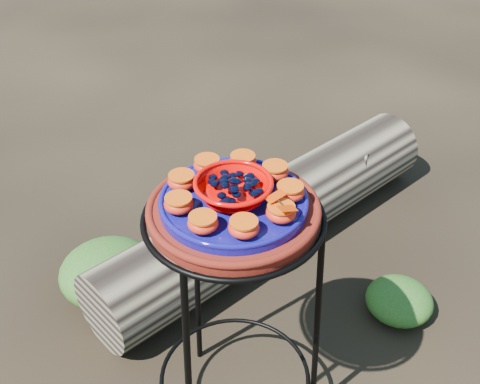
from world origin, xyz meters
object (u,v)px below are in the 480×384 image
terracotta_saucer (234,212)px  red_bowl (233,190)px  cobalt_plate (234,202)px  plant_stand (235,326)px  driftwood_log (271,214)px

terracotta_saucer → red_bowl: 0.06m
cobalt_plate → red_bowl: 0.03m
plant_stand → cobalt_plate: (0.00, 0.00, 0.39)m
terracotta_saucer → cobalt_plate: 0.03m
terracotta_saucer → plant_stand: bearing=0.0°
plant_stand → red_bowl: (0.00, 0.00, 0.42)m
red_bowl → driftwood_log: 0.97m
terracotta_saucer → red_bowl: bearing=0.0°
cobalt_plate → red_bowl: bearing=0.0°
terracotta_saucer → driftwood_log: (0.48, 0.56, -0.58)m
plant_stand → cobalt_plate: size_ratio=2.21×
red_bowl → driftwood_log: size_ratio=0.11×
driftwood_log → plant_stand: bearing=-130.4°
terracotta_saucer → cobalt_plate: bearing=0.0°
plant_stand → terracotta_saucer: bearing=0.0°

